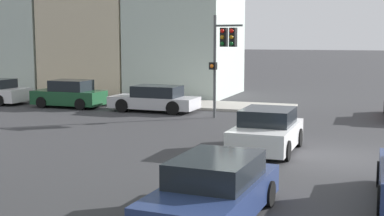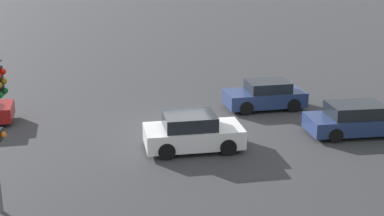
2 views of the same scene
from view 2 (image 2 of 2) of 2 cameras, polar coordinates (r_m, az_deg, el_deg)
name	(u,v)px [view 2 (image 2 of 2)]	position (r m, az deg, el deg)	size (l,w,h in m)	color
ground_plane	(182,129)	(23.72, -1.08, -2.23)	(300.00, 300.00, 0.00)	#333335
crossing_car_0	(265,95)	(26.65, 7.82, 1.35)	(3.90, 1.96, 1.39)	navy
crossing_car_1	(192,132)	(21.25, 0.05, -2.62)	(3.89, 2.06, 1.47)	silver
crossing_car_2	(357,120)	(23.99, 17.24, -1.19)	(4.50, 2.11, 1.36)	navy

